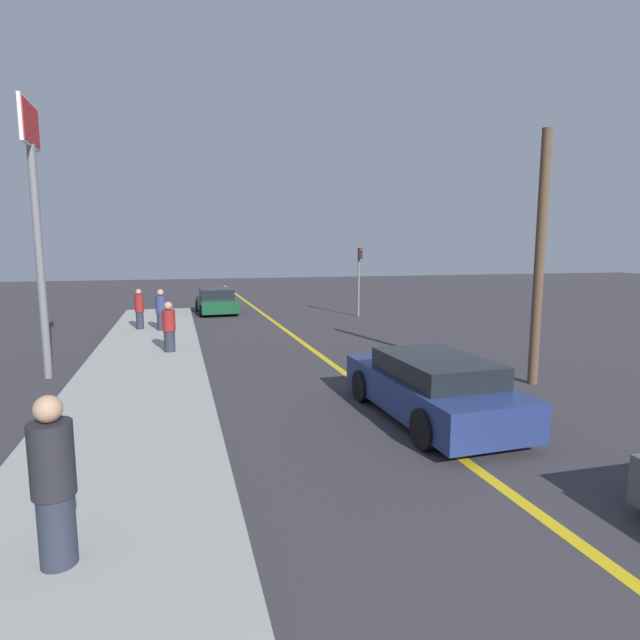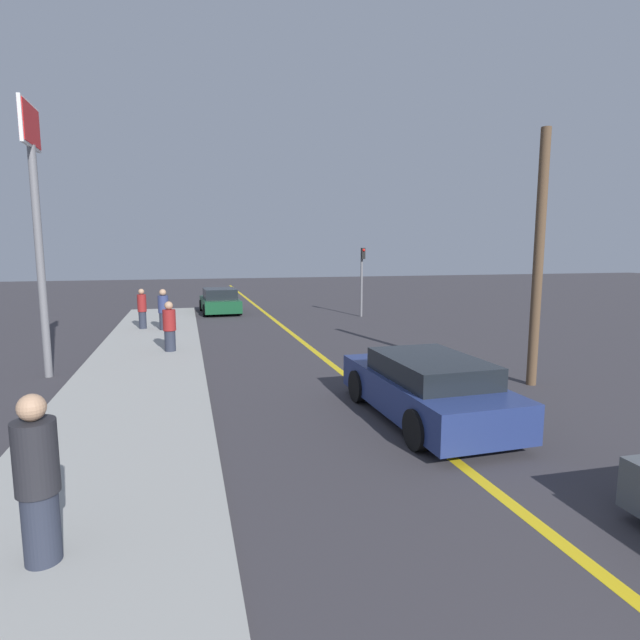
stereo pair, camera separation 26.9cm
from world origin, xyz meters
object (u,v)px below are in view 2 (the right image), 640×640
pedestrian_near_curb (38,480)px  pedestrian_mid_group (170,327)px  pedestrian_far_standing (163,310)px  car_far_distant (220,301)px  traffic_light (362,274)px  roadside_sign (34,188)px  pedestrian_by_sign (142,309)px  car_ahead_center (426,387)px  utility_pole (538,260)px

pedestrian_near_curb → pedestrian_mid_group: size_ratio=1.12×
pedestrian_near_curb → pedestrian_far_standing: bearing=87.7°
pedestrian_near_curb → car_far_distant: bearing=81.4°
traffic_light → roadside_sign: (-12.16, -9.24, 2.76)m
pedestrian_mid_group → pedestrian_far_standing: bearing=94.5°
pedestrian_mid_group → traffic_light: bearing=37.8°
car_far_distant → pedestrian_by_sign: 6.37m
roadside_sign → car_far_distant: bearing=67.1°
pedestrian_near_curb → roadside_sign: bearing=103.0°
pedestrian_near_curb → car_ahead_center: bearing=28.5°
traffic_light → roadside_sign: 15.52m
car_far_distant → pedestrian_by_sign: (-3.51, -5.31, 0.31)m
pedestrian_near_curb → pedestrian_mid_group: bearing=84.9°
car_far_distant → pedestrian_mid_group: 10.71m
pedestrian_by_sign → roadside_sign: roadside_sign is taller
car_far_distant → roadside_sign: size_ratio=0.58×
pedestrian_by_sign → roadside_sign: (-1.83, -7.32, 3.98)m
car_far_distant → pedestrian_mid_group: pedestrian_mid_group is taller
car_far_distant → roadside_sign: (-5.34, -12.62, 4.28)m
pedestrian_mid_group → utility_pole: (8.84, -6.17, 2.20)m
car_ahead_center → pedestrian_near_curb: 6.92m
pedestrian_near_curb → pedestrian_mid_group: pedestrian_near_curb is taller
pedestrian_by_sign → utility_pole: utility_pole is taller
pedestrian_mid_group → roadside_sign: (-3.06, -2.17, 4.01)m
pedestrian_far_standing → traffic_light: bearing=14.6°
pedestrian_by_sign → car_far_distant: bearing=56.5°
pedestrian_mid_group → roadside_sign: 5.49m
pedestrian_by_sign → traffic_light: 10.58m
pedestrian_near_curb → roadside_sign: 9.98m
pedestrian_by_sign → pedestrian_mid_group: bearing=-76.6°
car_far_distant → car_ahead_center: bearing=-83.4°
car_ahead_center → car_far_distant: car_far_distant is taller
pedestrian_near_curb → traffic_light: 20.83m
pedestrian_far_standing → utility_pole: (9.21, -10.77, 2.17)m
traffic_light → roadside_sign: bearing=-142.8°
utility_pole → car_far_distant: bearing=111.5°
pedestrian_by_sign → traffic_light: size_ratio=0.48×
pedestrian_far_standing → traffic_light: 9.86m
pedestrian_near_curb → pedestrian_by_sign: size_ratio=1.09×
car_ahead_center → utility_pole: size_ratio=0.74×
pedestrian_by_sign → utility_pole: (10.07, -11.32, 2.17)m
pedestrian_near_curb → traffic_light: size_ratio=0.52×
pedestrian_near_curb → pedestrian_mid_group: 11.16m
utility_pole → pedestrian_by_sign: bearing=131.7°
pedestrian_near_curb → pedestrian_far_standing: pedestrian_near_curb is taller
pedestrian_far_standing → roadside_sign: size_ratio=0.24×
car_ahead_center → pedestrian_near_curb: pedestrian_near_curb is taller
traffic_light → roadside_sign: size_ratio=0.49×
pedestrian_far_standing → pedestrian_by_sign: (-0.86, 0.54, 0.00)m
roadside_sign → utility_pole: roadside_sign is taller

